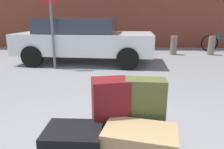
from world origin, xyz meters
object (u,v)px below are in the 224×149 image
Objects in this scene: suitcase_tan_front_right at (140,141)px; bicycle_leaning at (222,43)px; bollard_kerb_mid at (211,45)px; suitcase_maroon_center at (110,107)px; parked_car at (83,39)px; no_parking_sign at (51,18)px; suitcase_olive_rear_left at (145,107)px; bollard_kerb_near at (174,45)px; suitcase_black_rear_right at (73,139)px.

bicycle_leaning is at bearing 73.41° from suitcase_tan_front_right.
suitcase_tan_front_right is 7.61m from bollard_kerb_mid.
parked_car reaches higher than suitcase_maroon_center.
suitcase_maroon_center is 4.47m from no_parking_sign.
no_parking_sign is at bearing -156.08° from bollard_kerb_mid.
suitcase_tan_front_right is 0.83× the size of bollard_kerb_mid.
suitcase_maroon_center is 0.34m from suitcase_olive_rear_left.
bicycle_leaning reaches higher than suitcase_olive_rear_left.
bollard_kerb_mid is (1.46, 0.00, 0.00)m from bollard_kerb_near.
no_parking_sign is at bearing 102.10° from suitcase_maroon_center.
parked_car is 1.34m from no_parking_sign.
no_parking_sign is (-5.48, -2.43, 1.06)m from bollard_kerb_mid.
suitcase_tan_front_right is 1.08× the size of suitcase_olive_rear_left.
parked_car is at bearing 90.49° from suitcase_maroon_center.
suitcase_black_rear_right is at bearing -171.03° from suitcase_tan_front_right.
bollard_kerb_mid is at bearing -135.32° from bicycle_leaning.
suitcase_black_rear_right is at bearing -151.26° from suitcase_olive_rear_left.
suitcase_tan_front_right is 0.27× the size of no_parking_sign.
bollard_kerb_near is 1.46m from bollard_kerb_mid.
suitcase_maroon_center is at bearing -66.27° from no_parking_sign.
suitcase_maroon_center is 0.46m from suitcase_black_rear_right.
suitcase_olive_rear_left is 5.14m from parked_car.
no_parking_sign is (-1.77, 4.03, 0.80)m from suitcase_maroon_center.
bicycle_leaning reaches higher than suitcase_maroon_center.
suitcase_tan_front_right is at bearing -62.41° from suitcase_maroon_center.
parked_car is 1.93× the size of no_parking_sign.
suitcase_olive_rear_left is (0.34, 0.02, 0.00)m from suitcase_maroon_center.
parked_car is (-1.06, 4.95, 0.14)m from suitcase_maroon_center.
suitcase_black_rear_right is 0.29× the size of bicycle_leaning.
no_parking_sign is at bearing 121.60° from suitcase_olive_rear_left.
suitcase_olive_rear_left reaches higher than bollard_kerb_near.
bollard_kerb_near and bollard_kerb_mid have the same top height.
suitcase_black_rear_right is (-0.58, 0.04, -0.02)m from suitcase_tan_front_right.
bicycle_leaning is 7.12m from no_parking_sign.
bicycle_leaning is 1.10m from bollard_kerb_mid.
suitcase_black_rear_right is 0.22× the size of no_parking_sign.
bollard_kerb_near is at bearing 31.17° from no_parking_sign.
suitcase_tan_front_right reaches higher than suitcase_black_rear_right.
bollard_kerb_mid is at bearing 0.00° from bollard_kerb_near.
suitcase_maroon_center is 0.77× the size of bollard_kerb_near.
bollard_kerb_mid reaches higher than suitcase_tan_front_right.
no_parking_sign reaches higher than bollard_kerb_mid.
suitcase_olive_rear_left reaches higher than suitcase_black_rear_right.
no_parking_sign reaches higher than suitcase_tan_front_right.
bollard_kerb_mid reaches higher than suitcase_black_rear_right.
bollard_kerb_near is at bearing 24.44° from parked_car.
suitcase_maroon_center reaches higher than suitcase_black_rear_right.
parked_car is (-1.33, 5.28, 0.30)m from suitcase_tan_front_right.
no_parking_sign reaches higher than parked_car.
parked_car is (-1.40, 4.94, 0.14)m from suitcase_olive_rear_left.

